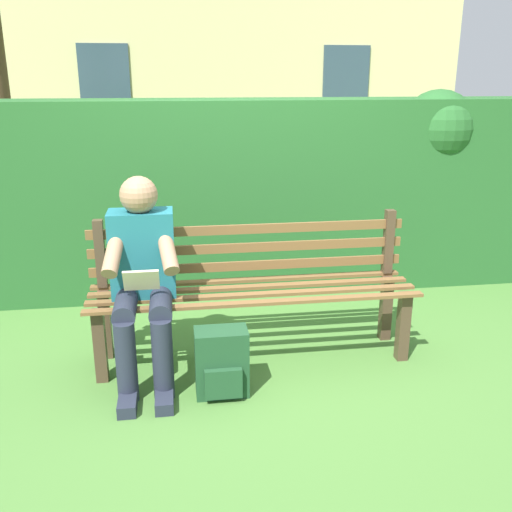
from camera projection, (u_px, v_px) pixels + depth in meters
The scene contains 6 objects.
ground at pixel (254, 358), 3.69m from camera, with size 60.00×60.00×0.00m, color #477533.
park_bench at pixel (252, 286), 3.61m from camera, with size 2.04×0.47×0.91m.
person_seated at pixel (142, 274), 3.31m from camera, with size 0.44×0.73×1.21m.
hedge_backdrop at pixel (236, 192), 4.77m from camera, with size 5.76×0.76×1.65m.
building_facade at pixel (220, 10), 11.68m from camera, with size 9.01×3.32×6.16m.
backpack at pixel (222, 363), 3.22m from camera, with size 0.30×0.25×0.39m.
Camera 1 is at (0.47, 3.29, 1.74)m, focal length 39.77 mm.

